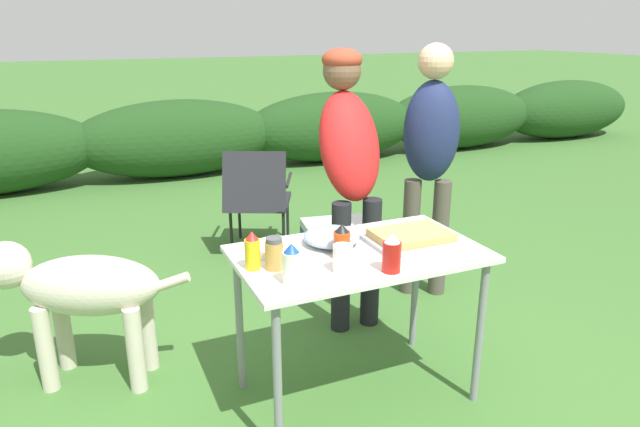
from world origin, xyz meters
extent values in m
plane|color=#3D6B2D|center=(0.00, 0.00, 0.00)|extent=(60.00, 60.00, 0.00)
ellipsoid|color=#1E4219|center=(0.00, 4.59, 0.44)|extent=(2.40, 0.90, 0.89)
ellipsoid|color=#1E4219|center=(2.00, 4.59, 0.44)|extent=(2.40, 0.90, 0.89)
ellipsoid|color=#1E4219|center=(4.00, 4.59, 0.44)|extent=(2.40, 0.90, 0.89)
ellipsoid|color=#1E4219|center=(6.00, 4.59, 0.44)|extent=(2.40, 0.90, 0.89)
cube|color=silver|center=(0.00, 0.00, 0.73)|extent=(1.10, 0.64, 0.02)
cylinder|color=gray|center=(-0.49, -0.27, 0.36)|extent=(0.04, 0.04, 0.71)
cylinder|color=gray|center=(0.49, -0.27, 0.36)|extent=(0.04, 0.04, 0.71)
cylinder|color=gray|center=(-0.49, 0.27, 0.36)|extent=(0.04, 0.04, 0.71)
cylinder|color=gray|center=(0.49, 0.27, 0.36)|extent=(0.04, 0.04, 0.71)
cube|color=#9E9EA3|center=(0.27, 0.00, 0.75)|extent=(0.39, 0.28, 0.02)
cube|color=tan|center=(0.27, 0.00, 0.78)|extent=(0.34, 0.24, 0.04)
cylinder|color=white|center=(-0.34, 0.13, 0.76)|extent=(0.21, 0.21, 0.04)
ellipsoid|color=#99B2CC|center=(-0.08, 0.13, 0.78)|extent=(0.26, 0.26, 0.07)
cylinder|color=white|center=(-0.16, -0.17, 0.80)|extent=(0.08, 0.08, 0.11)
cylinder|color=#CC4214|center=(-0.11, -0.04, 0.80)|extent=(0.07, 0.07, 0.12)
cone|color=black|center=(-0.11, -0.04, 0.88)|extent=(0.06, 0.06, 0.03)
cylinder|color=#B2893D|center=(-0.41, -0.03, 0.80)|extent=(0.07, 0.07, 0.12)
cylinder|color=#4C4C4C|center=(-0.41, -0.03, 0.87)|extent=(0.07, 0.07, 0.02)
cylinder|color=silver|center=(-0.39, -0.19, 0.81)|extent=(0.07, 0.07, 0.13)
cone|color=#194793|center=(-0.39, -0.19, 0.89)|extent=(0.06, 0.06, 0.04)
cylinder|color=yellow|center=(-0.49, 0.01, 0.80)|extent=(0.06, 0.06, 0.13)
cone|color=red|center=(-0.49, 0.01, 0.89)|extent=(0.05, 0.05, 0.04)
cylinder|color=red|center=(0.02, -0.24, 0.80)|extent=(0.08, 0.08, 0.13)
cone|color=white|center=(0.02, -0.24, 0.89)|extent=(0.06, 0.06, 0.04)
cylinder|color=black|center=(0.20, 0.59, 0.39)|extent=(0.11, 0.11, 0.77)
cylinder|color=black|center=(0.39, 0.58, 0.39)|extent=(0.11, 0.11, 0.77)
ellipsoid|color=red|center=(0.30, 0.70, 1.06)|extent=(0.36, 0.48, 0.67)
sphere|color=brown|center=(0.30, 0.82, 1.46)|extent=(0.21, 0.21, 0.21)
ellipsoid|color=#993823|center=(0.30, 0.82, 1.52)|extent=(0.22, 0.22, 0.13)
cylinder|color=#4C473D|center=(0.83, 0.86, 0.38)|extent=(0.11, 0.11, 0.77)
cylinder|color=#4C473D|center=(0.99, 0.77, 0.38)|extent=(0.11, 0.11, 0.77)
ellipsoid|color=navy|center=(0.91, 0.81, 1.08)|extent=(0.42, 0.38, 0.62)
sphere|color=#DBAD89|center=(0.91, 0.81, 1.49)|extent=(0.21, 0.21, 0.21)
cylinder|color=beige|center=(-0.96, 0.45, 0.22)|extent=(0.08, 0.08, 0.44)
cylinder|color=beige|center=(-0.88, 0.62, 0.22)|extent=(0.08, 0.08, 0.44)
cylinder|color=beige|center=(-1.35, 0.63, 0.22)|extent=(0.08, 0.08, 0.44)
cylinder|color=beige|center=(-1.27, 0.80, 0.22)|extent=(0.08, 0.08, 0.44)
ellipsoid|color=beige|center=(-1.12, 0.63, 0.51)|extent=(0.73, 0.54, 0.29)
sphere|color=beige|center=(-1.47, 0.79, 0.62)|extent=(0.23, 0.23, 0.23)
cylinder|color=beige|center=(-0.77, 0.47, 0.53)|extent=(0.21, 0.13, 0.12)
cube|color=#232328|center=(0.17, 2.01, 0.39)|extent=(0.61, 0.61, 0.03)
cube|color=#232328|center=(0.06, 1.76, 0.61)|extent=(0.49, 0.34, 0.44)
cylinder|color=black|center=(-0.09, 1.91, 0.19)|extent=(0.02, 0.02, 0.38)
cylinder|color=black|center=(0.27, 1.75, 0.19)|extent=(0.02, 0.02, 0.38)
cylinder|color=black|center=(0.08, 2.28, 0.19)|extent=(0.02, 0.02, 0.38)
cylinder|color=black|center=(0.44, 2.11, 0.19)|extent=(0.02, 0.02, 0.38)
cylinder|color=black|center=(-0.03, 2.11, 0.56)|extent=(0.20, 0.39, 0.02)
cylinder|color=black|center=(0.38, 1.92, 0.56)|extent=(0.20, 0.39, 0.02)
cube|color=#234C93|center=(0.57, 1.43, 0.14)|extent=(0.53, 0.40, 0.28)
cube|color=silver|center=(0.57, 1.43, 0.31)|extent=(0.53, 0.40, 0.06)
camera|label=1|loc=(-1.10, -2.09, 1.70)|focal=32.00mm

